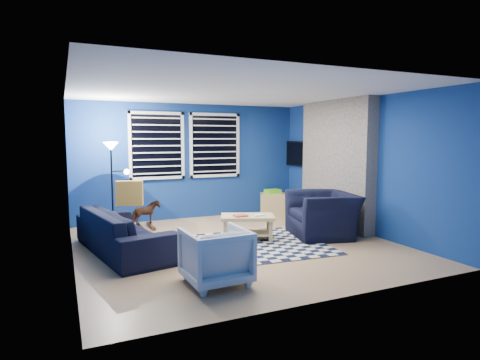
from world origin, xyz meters
The scene contains 18 objects.
floor centered at (0.00, 0.00, 0.00)m, with size 5.00×5.00×0.00m, color tan.
ceiling centered at (0.00, 0.00, 2.50)m, with size 5.00×5.00×0.00m, color white.
wall_back centered at (0.00, 2.50, 1.25)m, with size 5.00×5.00×0.00m, color navy.
wall_left centered at (-2.50, 0.00, 1.25)m, with size 5.00×5.00×0.00m, color navy.
wall_right centered at (2.50, 0.00, 1.25)m, with size 5.00×5.00×0.00m, color navy.
fireplace centered at (2.36, 0.50, 1.20)m, with size 0.65×2.00×2.50m.
window_left centered at (-0.75, 2.46, 1.60)m, with size 1.17×0.06×1.42m.
window_right centered at (0.55, 2.46, 1.60)m, with size 1.17×0.06×1.42m.
tv centered at (2.45, 2.00, 1.40)m, with size 0.07×1.00×0.58m.
rug centered at (0.13, -0.13, 0.01)m, with size 2.50×2.00×0.02m, color black.
sofa centered at (-1.75, 0.32, 0.33)m, with size 0.89×2.27×0.66m, color black.
armchair_big centered at (1.66, -0.06, 0.39)m, with size 1.05×1.21×0.78m, color black.
armchair_bent centered at (-0.94, -1.52, 0.34)m, with size 0.73×0.75×0.69m, color gray.
rocking_horse centered at (-1.14, 1.84, 0.30)m, with size 0.56×0.25×0.47m, color #402214.
coffee_table centered at (0.30, 0.21, 0.31)m, with size 1.04×0.83×0.45m.
cabinet centered at (1.91, 2.25, 0.25)m, with size 0.67×0.57×0.56m.
floor_lamp centered at (-1.73, 1.79, 1.38)m, with size 0.46×0.28×1.69m.
throw_pillow centered at (-1.60, 0.71, 0.87)m, with size 0.43×0.13×0.40m, color gold.
Camera 1 is at (-2.60, -5.95, 1.76)m, focal length 30.00 mm.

